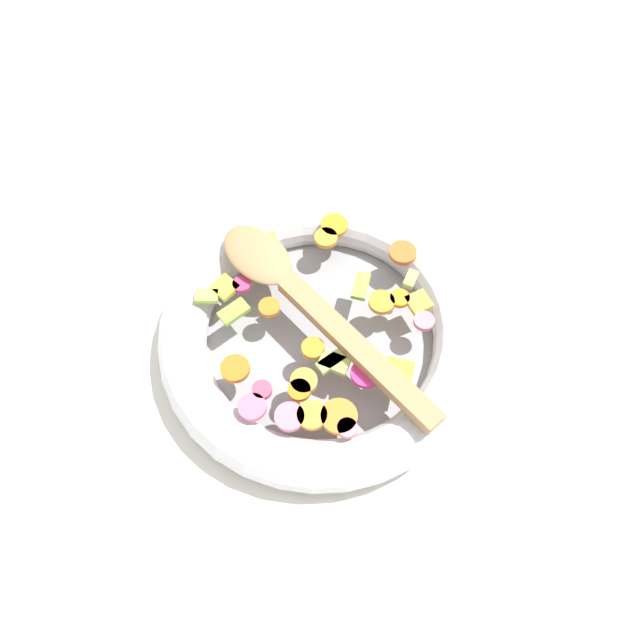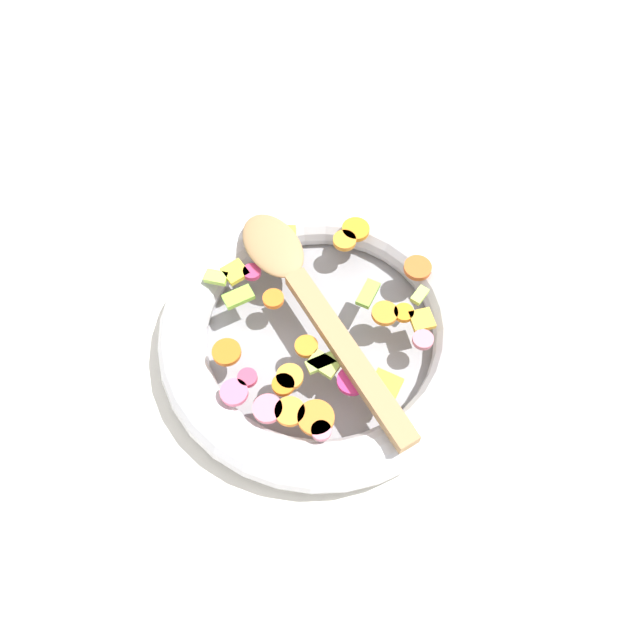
{
  "view_description": "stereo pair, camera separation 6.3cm",
  "coord_description": "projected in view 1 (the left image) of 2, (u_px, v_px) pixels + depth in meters",
  "views": [
    {
      "loc": [
        0.21,
        0.23,
        0.6
      ],
      "look_at": [
        0.0,
        0.0,
        0.05
      ],
      "focal_mm": 35.0,
      "sensor_mm": 36.0,
      "label": 1
    },
    {
      "loc": [
        0.16,
        0.27,
        0.6
      ],
      "look_at": [
        0.0,
        0.0,
        0.05
      ],
      "focal_mm": 35.0,
      "sensor_mm": 36.0,
      "label": 2
    }
  ],
  "objects": [
    {
      "name": "skillet",
      "position": [
        320.0,
        333.0,
        0.65
      ],
      "size": [
        0.34,
        0.34,
        0.05
      ],
      "color": "gray",
      "rests_on": "ground_plane"
    },
    {
      "name": "chopped_vegetables",
      "position": [
        323.0,
        335.0,
        0.62
      ],
      "size": [
        0.27,
        0.24,
        0.01
      ],
      "color": "orange",
      "rests_on": "skillet"
    },
    {
      "name": "ground_plane",
      "position": [
        320.0,
        343.0,
        0.67
      ],
      "size": [
        4.0,
        4.0,
        0.0
      ],
      "primitive_type": "plane",
      "color": "silver"
    },
    {
      "name": "wooden_spoon",
      "position": [
        303.0,
        297.0,
        0.63
      ],
      "size": [
        0.06,
        0.3,
        0.01
      ],
      "color": "#A87F51",
      "rests_on": "chopped_vegetables"
    }
  ]
}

